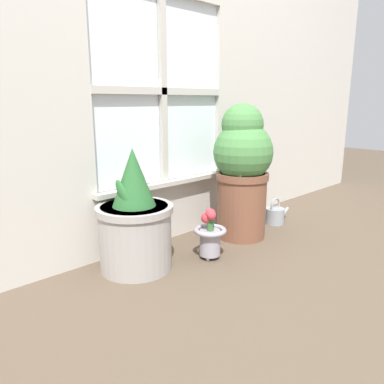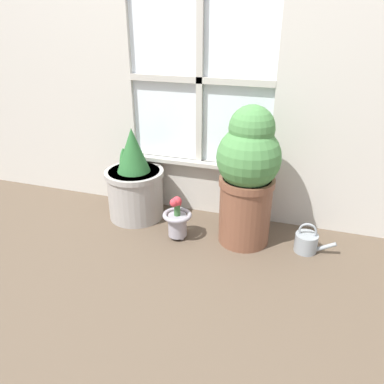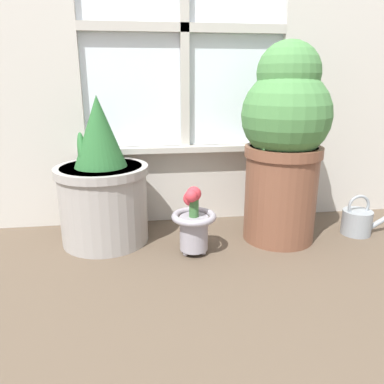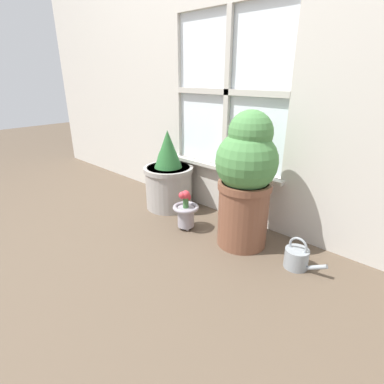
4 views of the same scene
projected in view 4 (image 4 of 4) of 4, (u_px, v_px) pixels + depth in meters
name	position (u px, v px, depth m)	size (l,w,h in m)	color
ground_plane	(168.00, 239.00, 1.80)	(10.00, 10.00, 0.00)	brown
wall_with_window	(232.00, 9.00, 1.70)	(4.40, 0.10, 2.50)	beige
potted_plant_left	(169.00, 178.00, 2.16)	(0.35, 0.35, 0.57)	#9E9993
potted_plant_right	(246.00, 178.00, 1.61)	(0.33, 0.33, 0.76)	brown
flower_vase	(186.00, 211.00, 1.87)	(0.16, 0.16, 0.26)	#99939E
watering_can	(297.00, 258.00, 1.51)	(0.21, 0.12, 0.17)	gray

